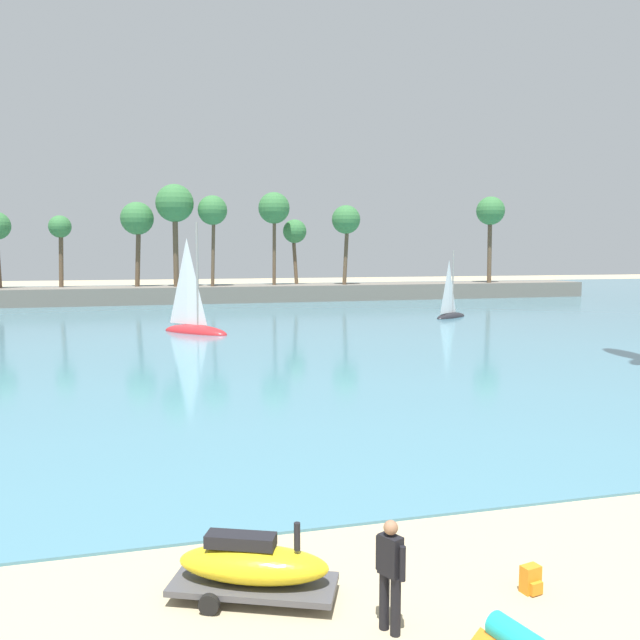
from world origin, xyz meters
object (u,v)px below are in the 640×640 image
sailboat_near_shore (194,322)px  backpack_spare (531,580)px  sailboat_toward_headland (451,311)px  watercraft_on_trailer (252,567)px  person_rigging_by_gear (390,572)px

sailboat_near_shore → backpack_spare: bearing=-85.8°
backpack_spare → sailboat_toward_headland: (18.51, 40.34, 0.38)m
watercraft_on_trailer → sailboat_toward_headland: sailboat_toward_headland is taller
watercraft_on_trailer → sailboat_near_shore: 34.59m
watercraft_on_trailer → person_rigging_by_gear: (1.75, -1.43, 0.38)m
person_rigging_by_gear → backpack_spare: 2.71m
person_rigging_by_gear → sailboat_near_shore: bearing=90.1°
sailboat_near_shore → sailboat_toward_headland: 21.68m
backpack_spare → watercraft_on_trailer: bearing=167.1°
sailboat_near_shore → sailboat_toward_headland: sailboat_near_shore is taller
watercraft_on_trailer → backpack_spare: 4.47m
person_rigging_by_gear → sailboat_toward_headland: 45.91m
backpack_spare → person_rigging_by_gear: bearing=-170.4°
person_rigging_by_gear → backpack_spare: bearing=9.6°
person_rigging_by_gear → sailboat_near_shore: size_ratio=0.21×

